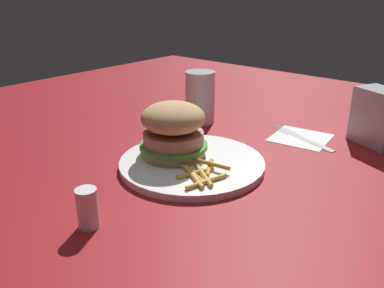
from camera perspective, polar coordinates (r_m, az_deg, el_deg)
ground_plane at (r=0.72m, az=0.08°, el=-2.09°), size 1.60×1.60×0.00m
plate at (r=0.69m, az=0.00°, el=-2.78°), size 0.25×0.25×0.01m
sandwich at (r=0.69m, az=-2.71°, el=2.13°), size 0.12×0.12×0.10m
fries_pile at (r=0.63m, az=1.40°, el=-4.23°), size 0.09×0.11×0.01m
napkin at (r=0.85m, az=15.36°, el=0.91°), size 0.12×0.12×0.00m
fork at (r=0.85m, az=15.31°, el=1.10°), size 0.17×0.07×0.00m
drink_glass at (r=0.90m, az=1.16°, el=6.28°), size 0.07×0.07×0.12m
napkin_dispenser at (r=0.85m, az=25.27°, el=3.53°), size 0.11×0.09×0.11m
salt_shaker at (r=0.53m, az=-14.81°, el=-8.96°), size 0.03×0.03×0.06m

